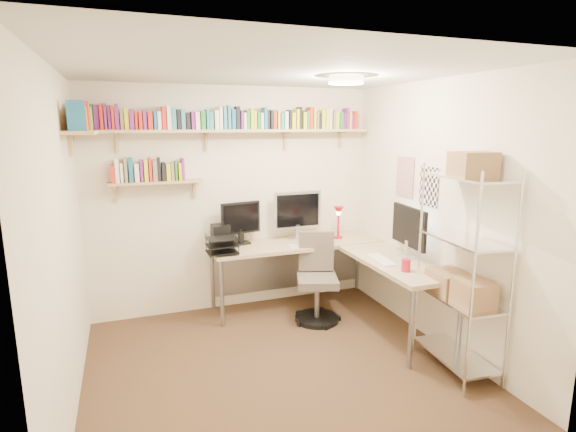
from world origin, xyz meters
The scene contains 6 objects.
ground centered at (0.00, 0.00, 0.00)m, with size 3.20×3.20×0.00m, color #40271B.
room_shell centered at (0.00, 0.00, 1.55)m, with size 3.24×3.04×2.52m.
wall_shelves centered at (-0.44, 1.30, 2.03)m, with size 3.12×1.09×0.80m.
corner_desk centered at (0.70, 0.96, 0.76)m, with size 2.05×2.00×1.33m.
office_chair centered at (0.72, 0.80, 0.40)m, with size 0.53×0.54×0.95m.
wire_rack centered at (1.42, -0.57, 1.03)m, with size 0.44×0.79×1.88m.
Camera 1 is at (-1.15, -3.41, 2.08)m, focal length 28.00 mm.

